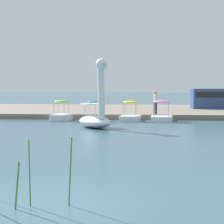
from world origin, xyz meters
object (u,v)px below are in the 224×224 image
(swan_boat, at_px, (96,114))
(pedal_boat_pink, at_px, (162,116))
(pedal_boat_yellow, at_px, (130,115))
(pedal_boat_teal, at_px, (92,115))
(parked_van, at_px, (218,98))
(person_on_path, at_px, (155,101))
(pedal_boat_lime, at_px, (61,114))

(swan_boat, xyz_separation_m, pedal_boat_pink, (3.76, 5.23, -0.39))
(pedal_boat_yellow, bearing_deg, pedal_boat_teal, -176.81)
(parked_van, bearing_deg, person_on_path, -121.41)
(swan_boat, relative_size, pedal_boat_lime, 1.80)
(pedal_boat_yellow, distance_m, pedal_boat_teal, 2.58)
(pedal_boat_pink, xyz_separation_m, pedal_boat_teal, (-4.69, 0.09, 0.02))
(pedal_boat_lime, distance_m, parked_van, 16.69)
(pedal_boat_teal, distance_m, pedal_boat_lime, 2.19)
(parked_van, bearing_deg, pedal_boat_teal, -130.95)
(swan_boat, height_order, pedal_boat_yellow, swan_boat)
(pedal_boat_yellow, xyz_separation_m, pedal_boat_lime, (-4.76, -0.06, 0.04))
(pedal_boat_pink, xyz_separation_m, pedal_boat_lime, (-6.88, 0.17, 0.04))
(swan_boat, height_order, pedal_boat_teal, swan_boat)
(swan_boat, relative_size, pedal_boat_teal, 2.11)
(pedal_boat_teal, height_order, parked_van, parked_van)
(pedal_boat_pink, bearing_deg, person_on_path, 100.65)
(pedal_boat_yellow, xyz_separation_m, person_on_path, (1.70, 2.01, 0.92))
(person_on_path, relative_size, parked_van, 0.35)
(pedal_boat_pink, distance_m, pedal_boat_yellow, 2.13)
(swan_boat, xyz_separation_m, pedal_boat_teal, (-0.93, 5.31, -0.37))
(swan_boat, xyz_separation_m, person_on_path, (3.34, 7.47, 0.54))
(person_on_path, bearing_deg, pedal_boat_lime, -162.18)
(swan_boat, distance_m, person_on_path, 8.20)
(pedal_boat_pink, height_order, pedal_boat_teal, pedal_boat_pink)
(pedal_boat_teal, xyz_separation_m, pedal_boat_lime, (-2.18, 0.08, 0.03))
(pedal_boat_yellow, relative_size, pedal_boat_teal, 1.17)
(pedal_boat_pink, height_order, parked_van, parked_van)
(swan_boat, relative_size, person_on_path, 2.23)
(pedal_boat_pink, xyz_separation_m, parked_van, (5.28, 11.57, 0.96))
(pedal_boat_teal, bearing_deg, pedal_boat_lime, 177.88)
(pedal_boat_teal, bearing_deg, parked_van, 49.05)
(person_on_path, xyz_separation_m, parked_van, (5.70, 9.33, 0.03))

